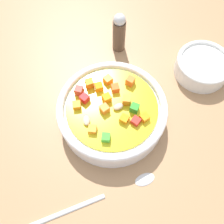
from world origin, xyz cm
name	(u,v)px	position (x,y,z in cm)	size (l,w,h in cm)	color
ground_plane	(112,120)	(0.00, 0.00, -1.00)	(140.00, 140.00, 2.00)	#9E754F
soup_bowl_main	(112,111)	(0.01, -0.01, 2.71)	(19.56, 19.56, 5.95)	white
spoon	(94,200)	(0.39, 15.17, 0.38)	(20.42, 12.95, 0.79)	silver
side_bowl_small	(203,66)	(-16.43, -13.53, 2.00)	(11.01, 11.01, 3.87)	white
pepper_shaker	(119,32)	(1.40, -17.34, 4.53)	(2.71, 2.71, 9.07)	#4C3828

